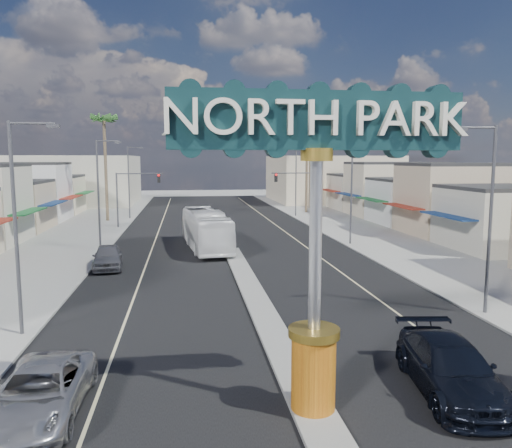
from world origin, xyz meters
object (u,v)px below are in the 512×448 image
object	(u,v)px
streetlight_l_far	(130,179)
streetlight_l_near	(19,218)
car_parked_left	(108,257)
streetlight_r_near	(488,211)
traffic_signal_right	(299,187)
streetlight_l_mid	(100,189)
suv_right	(451,368)
streetlight_r_mid	(350,187)
suv_left	(40,392)
city_bus	(206,230)
palm_right_mid	(307,136)
palm_right_far	(311,126)
streetlight_r_far	(295,178)
palm_left_far	(104,125)
traffic_signal_left	(134,189)
gateway_sign	(316,214)

from	to	relation	value
streetlight_l_far	streetlight_l_near	bearing A→B (deg)	-90.00
car_parked_left	streetlight_r_near	bearing A→B (deg)	-40.11
traffic_signal_right	streetlight_r_near	size ratio (longest dim) A/B	0.67
streetlight_l_mid	suv_right	world-z (taller)	streetlight_l_mid
suv_right	streetlight_r_mid	bearing A→B (deg)	85.83
streetlight_r_mid	suv_left	world-z (taller)	streetlight_r_mid
suv_right	city_bus	distance (m)	28.01
palm_right_mid	suv_right	world-z (taller)	palm_right_mid
streetlight_l_mid	palm_right_far	bearing A→B (deg)	51.52
streetlight_l_far	streetlight_r_far	xyz separation A→B (m)	(20.87, 0.00, 0.00)
palm_right_mid	suv_left	world-z (taller)	palm_right_mid
streetlight_r_near	palm_right_far	distance (m)	52.71
palm_left_far	suv_right	distance (m)	51.65
traffic_signal_left	suv_right	world-z (taller)	traffic_signal_left
streetlight_r_mid	streetlight_l_far	bearing A→B (deg)	133.48
traffic_signal_left	streetlight_r_far	size ratio (longest dim) A/B	0.67
traffic_signal_right	car_parked_left	size ratio (longest dim) A/B	1.26
streetlight_r_far	city_bus	xyz separation A→B (m)	(-12.43, -22.15, -3.44)
streetlight_l_mid	streetlight_r_far	distance (m)	30.32
traffic_signal_right	palm_left_far	distance (m)	24.09
streetlight_l_far	palm_right_mid	distance (m)	24.41
gateway_sign	streetlight_r_near	bearing A→B (deg)	37.55
gateway_sign	car_parked_left	world-z (taller)	gateway_sign
streetlight_l_far	car_parked_left	xyz separation A→B (m)	(1.43, -28.86, -4.25)
palm_left_far	palm_right_mid	bearing A→B (deg)	12.99
streetlight_r_near	palm_left_far	xyz separation A→B (m)	(-23.43, 40.00, 6.43)
palm_left_far	palm_right_mid	xyz separation A→B (m)	(26.00, 6.00, -0.90)
streetlight_r_far	suv_right	xyz separation A→B (m)	(-5.74, -49.34, -4.23)
car_parked_left	city_bus	size ratio (longest dim) A/B	0.41
streetlight_r_far	suv_right	world-z (taller)	streetlight_r_far
streetlight_l_mid	city_bus	bearing A→B (deg)	-1.05
traffic_signal_left	streetlight_r_far	bearing A→B (deg)	22.20
suv_right	gateway_sign	bearing A→B (deg)	-164.08
streetlight_r_far	palm_left_far	xyz separation A→B (m)	(-23.43, -2.00, 6.43)
streetlight_l_far	streetlight_r_near	size ratio (longest dim) A/B	1.00
streetlight_r_mid	palm_left_far	world-z (taller)	palm_left_far
streetlight_r_mid	palm_right_far	world-z (taller)	palm_right_far
gateway_sign	city_bus	bearing A→B (deg)	94.11
palm_right_mid	streetlight_r_far	bearing A→B (deg)	-122.69
traffic_signal_right	suv_right	bearing A→B (deg)	-96.21
traffic_signal_left	streetlight_l_near	bearing A→B (deg)	-92.10
gateway_sign	streetlight_r_near	distance (m)	13.19
streetlight_r_mid	suv_right	size ratio (longest dim) A/B	1.56
traffic_signal_left	palm_right_far	bearing A→B (deg)	36.67
streetlight_l_mid	car_parked_left	world-z (taller)	streetlight_l_mid
traffic_signal_left	traffic_signal_right	distance (m)	18.37
traffic_signal_right	palm_right_far	size ratio (longest dim) A/B	0.43
streetlight_l_near	palm_right_mid	size ratio (longest dim) A/B	0.74
streetlight_l_mid	suv_right	bearing A→B (deg)	-61.05
streetlight_r_near	streetlight_r_mid	distance (m)	20.00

